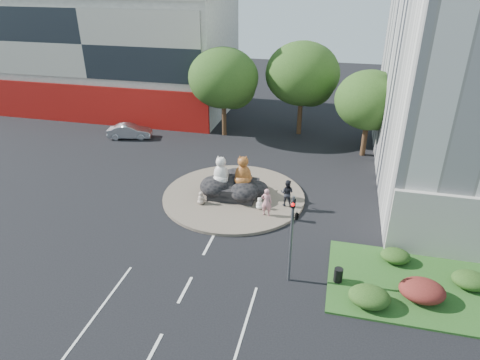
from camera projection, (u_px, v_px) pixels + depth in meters
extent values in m
plane|color=black|center=(185.00, 290.00, 21.70)|extent=(120.00, 120.00, 0.00)
cylinder|color=brown|center=(234.00, 196.00, 30.34)|extent=(10.00, 10.00, 0.20)
cube|color=silver|center=(116.00, 54.00, 47.09)|extent=(25.00, 12.00, 12.00)
cube|color=#A7140F|center=(92.00, 105.00, 43.63)|extent=(25.00, 0.30, 4.00)
cube|color=#B2AD9E|center=(82.00, 44.00, 40.90)|extent=(24.00, 0.15, 6.50)
cube|color=#1F4D19|center=(428.00, 288.00, 21.76)|extent=(10.00, 6.00, 0.12)
cylinder|color=#382314|center=(224.00, 116.00, 40.80)|extent=(0.44, 0.44, 3.74)
ellipsoid|color=#1A3A12|center=(223.00, 78.00, 39.16)|extent=(6.46, 6.46, 5.49)
sphere|color=#1A3A12|center=(233.00, 86.00, 39.81)|extent=(4.25, 4.25, 4.25)
sphere|color=#1A3A12|center=(215.00, 85.00, 39.32)|extent=(3.74, 3.74, 3.74)
cylinder|color=#382314|center=(300.00, 114.00, 41.03)|extent=(0.44, 0.44, 3.96)
ellipsoid|color=#1A3A12|center=(302.00, 74.00, 39.29)|extent=(6.84, 6.84, 5.81)
sphere|color=#1A3A12|center=(311.00, 83.00, 39.96)|extent=(4.50, 4.50, 4.50)
sphere|color=#1A3A12|center=(294.00, 81.00, 39.46)|extent=(3.96, 3.96, 3.96)
cylinder|color=#382314|center=(365.00, 137.00, 36.45)|extent=(0.44, 0.44, 3.30)
ellipsoid|color=#1A3A12|center=(370.00, 100.00, 35.00)|extent=(5.70, 5.70, 4.84)
sphere|color=#1A3A12|center=(378.00, 108.00, 35.60)|extent=(3.75, 3.75, 3.75)
sphere|color=#1A3A12|center=(360.00, 107.00, 35.12)|extent=(3.30, 3.30, 3.30)
ellipsoid|color=#1A3A12|center=(369.00, 297.00, 20.43)|extent=(2.00, 1.60, 0.90)
ellipsoid|color=#4F1A15|center=(422.00, 291.00, 20.75)|extent=(2.20, 1.76, 0.99)
ellipsoid|color=#1A3A12|center=(470.00, 280.00, 21.57)|extent=(1.80, 1.44, 0.81)
ellipsoid|color=#1A3A12|center=(395.00, 256.00, 23.45)|extent=(1.60, 1.28, 0.72)
cylinder|color=#595B60|center=(291.00, 240.00, 21.27)|extent=(0.14, 0.14, 5.00)
imported|color=black|center=(293.00, 211.00, 20.50)|extent=(0.21, 0.26, 1.30)
imported|color=black|center=(297.00, 215.00, 20.55)|extent=(0.26, 1.24, 0.50)
sphere|color=red|center=(293.00, 205.00, 20.14)|extent=(0.18, 0.18, 0.18)
cylinder|color=#595B60|center=(447.00, 178.00, 24.13)|extent=(0.18, 0.18, 8.00)
cylinder|color=#595B60|center=(443.00, 108.00, 22.54)|extent=(2.00, 0.12, 0.12)
cube|color=silver|center=(423.00, 109.00, 22.80)|extent=(0.50, 0.22, 0.12)
imported|color=#BF7B82|center=(267.00, 202.00, 27.42)|extent=(0.72, 0.49, 1.91)
imported|color=black|center=(287.00, 193.00, 28.54)|extent=(1.00, 0.82, 1.89)
imported|color=#A8AAB0|center=(130.00, 131.00, 40.53)|extent=(4.30, 2.38, 1.34)
cylinder|color=black|center=(338.00, 275.00, 21.97)|extent=(0.53, 0.53, 0.76)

